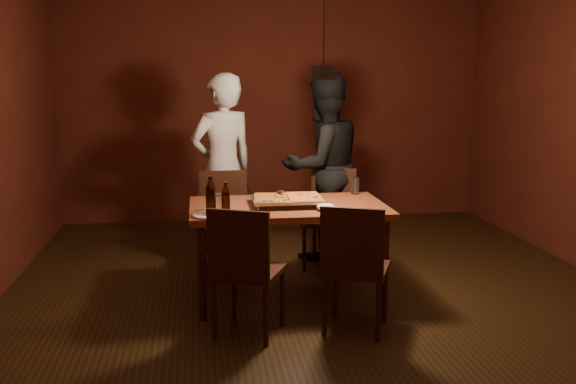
{
  "coord_description": "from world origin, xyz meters",
  "views": [
    {
      "loc": [
        -0.92,
        -4.64,
        1.74
      ],
      "look_at": [
        -0.24,
        0.15,
        0.85
      ],
      "focal_mm": 40.0,
      "sensor_mm": 36.0,
      "label": 1
    }
  ],
  "objects": [
    {
      "name": "beer_bottle_b",
      "position": [
        -0.73,
        -0.15,
        0.87
      ],
      "size": [
        0.06,
        0.06,
        0.24
      ],
      "color": "black",
      "rests_on": "dining_table"
    },
    {
      "name": "pizza_tray",
      "position": [
        -0.24,
        0.15,
        0.77
      ],
      "size": [
        0.56,
        0.46,
        0.05
      ],
      "primitive_type": "cube",
      "rotation": [
        0.0,
        0.0,
        -0.02
      ],
      "color": "silver",
      "rests_on": "dining_table"
    },
    {
      "name": "pizza_meat",
      "position": [
        -0.37,
        0.14,
        0.81
      ],
      "size": [
        0.3,
        0.44,
        0.02
      ],
      "primitive_type": "cube",
      "rotation": [
        0.0,
        0.0,
        -0.1
      ],
      "color": "maroon",
      "rests_on": "pizza_tray"
    },
    {
      "name": "room_shell",
      "position": [
        0.0,
        0.0,
        1.4
      ],
      "size": [
        6.0,
        6.0,
        6.0
      ],
      "color": "#34200E",
      "rests_on": "ground"
    },
    {
      "name": "water_glass_left",
      "position": [
        -0.78,
        0.02,
        0.81
      ],
      "size": [
        0.08,
        0.08,
        0.13
      ],
      "primitive_type": "cylinder",
      "color": "silver",
      "rests_on": "dining_table"
    },
    {
      "name": "chair_near_right",
      "position": [
        0.1,
        -0.61,
        0.54
      ],
      "size": [
        0.55,
        0.55,
        0.49
      ],
      "rotation": [
        0.0,
        0.0,
        -0.41
      ],
      "color": "#38190F",
      "rests_on": "floor"
    },
    {
      "name": "beer_bottle_a",
      "position": [
        -0.83,
        -0.11,
        0.89
      ],
      "size": [
        0.07,
        0.07,
        0.28
      ],
      "color": "black",
      "rests_on": "dining_table"
    },
    {
      "name": "plate_slice",
      "position": [
        -0.83,
        -0.18,
        0.76
      ],
      "size": [
        0.27,
        0.27,
        0.03
      ],
      "color": "white",
      "rests_on": "dining_table"
    },
    {
      "name": "chair_near_left",
      "position": [
        -0.63,
        -0.58,
        0.54
      ],
      "size": [
        0.56,
        0.56,
        0.49
      ],
      "rotation": [
        0.0,
        0.0,
        -0.43
      ],
      "color": "#38190F",
      "rests_on": "floor"
    },
    {
      "name": "diner_white",
      "position": [
        -0.69,
        1.33,
        0.88
      ],
      "size": [
        0.76,
        0.65,
        1.75
      ],
      "primitive_type": "imported",
      "rotation": [
        0.0,
        0.0,
        3.57
      ],
      "color": "silver",
      "rests_on": "floor"
    },
    {
      "name": "dining_table",
      "position": [
        -0.24,
        0.15,
        0.68
      ],
      "size": [
        1.5,
        0.9,
        0.75
      ],
      "color": "brown",
      "rests_on": "floor"
    },
    {
      "name": "diner_dark",
      "position": [
        0.25,
        1.25,
        0.87
      ],
      "size": [
        1.04,
        0.94,
        1.75
      ],
      "primitive_type": "imported",
      "rotation": [
        0.0,
        0.0,
        3.54
      ],
      "color": "black",
      "rests_on": "floor"
    },
    {
      "name": "water_glass_right",
      "position": [
        0.38,
        0.52,
        0.82
      ],
      "size": [
        0.07,
        0.07,
        0.14
      ],
      "primitive_type": "cylinder",
      "color": "silver",
      "rests_on": "dining_table"
    },
    {
      "name": "chair_far_right",
      "position": [
        0.27,
        0.96,
        0.54
      ],
      "size": [
        0.56,
        0.56,
        0.49
      ],
      "rotation": [
        0.0,
        0.0,
        2.71
      ],
      "color": "#38190F",
      "rests_on": "floor"
    },
    {
      "name": "chair_far_left",
      "position": [
        -0.7,
        0.92,
        0.54
      ],
      "size": [
        0.43,
        0.43,
        0.49
      ],
      "rotation": [
        0.0,
        0.0,
        3.13
      ],
      "color": "#38190F",
      "rests_on": "floor"
    },
    {
      "name": "napkin",
      "position": [
        0.0,
        -0.11,
        0.78
      ],
      "size": [
        0.14,
        0.1,
        0.06
      ],
      "primitive_type": "ellipsoid",
      "color": "white",
      "rests_on": "dining_table"
    },
    {
      "name": "pizza_cheese",
      "position": [
        -0.12,
        0.15,
        0.81
      ],
      "size": [
        0.27,
        0.42,
        0.02
      ],
      "primitive_type": "cube",
      "rotation": [
        0.0,
        0.0,
        -0.02
      ],
      "color": "gold",
      "rests_on": "pizza_tray"
    },
    {
      "name": "pendant_lamp",
      "position": [
        0.0,
        0.0,
        1.76
      ],
      "size": [
        0.18,
        0.18,
        1.1
      ],
      "color": "black",
      "rests_on": "ceiling"
    },
    {
      "name": "spatula",
      "position": [
        -0.25,
        0.16,
        0.81
      ],
      "size": [
        0.15,
        0.25,
        0.04
      ],
      "primitive_type": null,
      "rotation": [
        0.0,
        0.0,
        0.24
      ],
      "color": "silver",
      "rests_on": "pizza_tray"
    }
  ]
}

